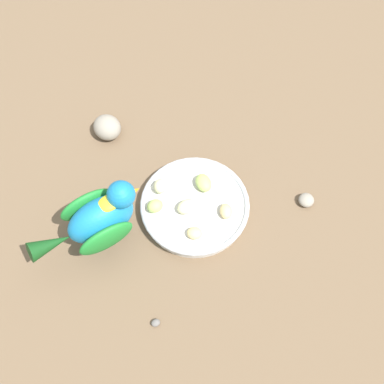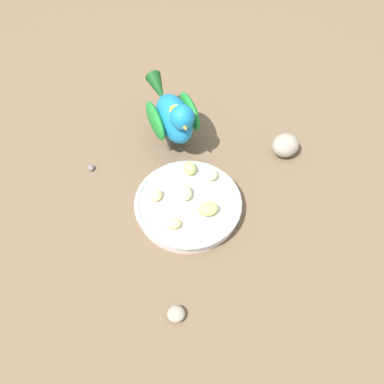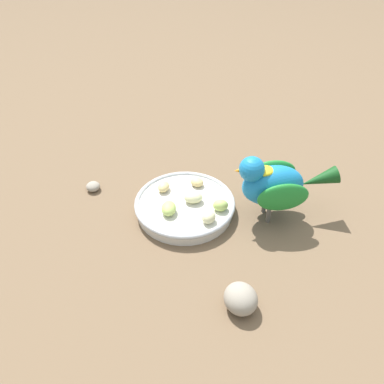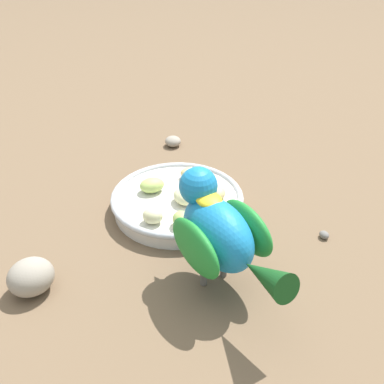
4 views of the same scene
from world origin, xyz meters
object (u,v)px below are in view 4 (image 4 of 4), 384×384
Objects in this scene: parrot at (219,232)px; rock_large at (31,277)px; apple_piece_1 at (190,173)px; pebble_1 at (173,141)px; apple_piece_4 at (153,216)px; apple_piece_5 at (182,220)px; apple_piece_0 at (218,193)px; apple_piece_3 at (152,185)px; apple_piece_2 at (180,197)px; pebble_0 at (324,235)px; feeding_bowl at (178,203)px.

rock_large is at bearing 61.71° from parrot.
apple_piece_1 is 1.03× the size of pebble_1.
apple_piece_1 is 0.15× the size of parrot.
apple_piece_4 and apple_piece_5 have the same top height.
parrot reaches higher than rock_large.
apple_piece_0 reaches higher than pebble_1.
apple_piece_3 and apple_piece_4 have the same top height.
pebble_0 is at bearing -112.65° from apple_piece_2.
parrot is (-0.12, -0.08, 0.05)m from apple_piece_4.
feeding_bowl is at bearing -124.51° from apple_piece_3.
pebble_1 is at bearing -3.76° from apple_piece_5.
feeding_bowl is 7.00× the size of apple_piece_4.
apple_piece_2 and rock_large have the same top height.
parrot is 13.09× the size of pebble_0.
apple_piece_0 is 0.47× the size of rock_large.
parrot reaches higher than apple_piece_1.
apple_piece_4 reaches higher than apple_piece_1.
apple_piece_0 is 0.91× the size of apple_piece_1.
apple_piece_3 is (0.03, 0.10, 0.00)m from apple_piece_0.
apple_piece_4 is 1.88× the size of pebble_0.
apple_piece_4 reaches higher than rock_large.
rock_large is at bearing 117.88° from apple_piece_0.
apple_piece_2 is 1.26× the size of pebble_1.
feeding_bowl is 6.68× the size of apple_piece_1.
apple_piece_1 is 0.07m from apple_piece_3.
apple_piece_4 is 0.15m from parrot.
parrot is (-0.17, -0.03, 0.07)m from feeding_bowl.
apple_piece_2 is at bearing -12.47° from parrot.
feeding_bowl is at bearing 13.70° from apple_piece_2.
feeding_bowl is 0.07m from apple_piece_1.
rock_large is at bearing 119.41° from apple_piece_4.
feeding_bowl is 0.23m from pebble_0.
apple_piece_3 is 0.25m from rock_large.
apple_piece_5 reaches higher than pebble_1.
apple_piece_2 is (-0.01, -0.00, 0.02)m from feeding_bowl.
apple_piece_5 is (-0.13, 0.03, 0.00)m from apple_piece_1.
pebble_0 is at bearing -99.27° from apple_piece_4.
parrot is at bearing -169.52° from apple_piece_2.
feeding_bowl reaches higher than pebble_1.
apple_piece_1 is at bearing -21.78° from parrot.
apple_piece_5 is (-0.02, -0.04, 0.00)m from apple_piece_4.
feeding_bowl is 1.01× the size of parrot.
rock_large reaches higher than pebble_0.
apple_piece_5 is at bearing 166.99° from apple_piece_1.
apple_piece_3 is at bearing 55.49° from feeding_bowl.
apple_piece_0 is 0.07m from apple_piece_1.
pebble_0 is at bearing -89.95° from parrot.
parrot is (-0.20, -0.07, 0.05)m from apple_piece_3.
pebble_0 is (0.07, -0.17, -0.08)m from parrot.
pebble_1 is (0.37, -0.22, -0.01)m from rock_large.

